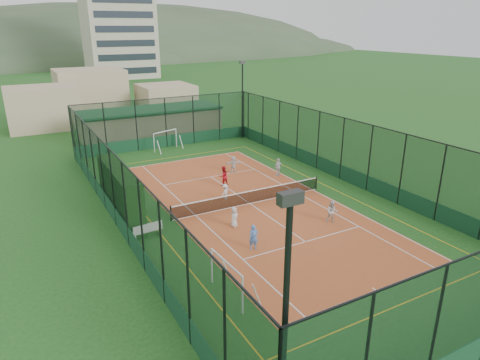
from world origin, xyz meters
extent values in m
plane|color=#1C511C|center=(0.00, 0.00, 0.00)|extent=(300.00, 300.00, 0.00)
cube|color=#A24924|center=(0.00, 0.00, 0.01)|extent=(11.17, 23.97, 0.01)
cube|color=beige|center=(12.00, 82.00, 15.00)|extent=(15.00, 12.00, 30.00)
cube|color=black|center=(-8.30, 2.36, 1.63)|extent=(1.12, 7.44, 3.26)
imported|color=silver|center=(-2.66, -2.68, 0.65)|extent=(0.75, 0.70, 1.29)
imported|color=#4D84DA|center=(-3.03, -5.67, 0.73)|extent=(0.60, 0.47, 1.45)
imported|color=silver|center=(3.02, -5.08, 0.73)|extent=(0.89, 0.86, 1.45)
imported|color=white|center=(-1.19, 1.47, 0.60)|extent=(0.88, 0.78, 1.18)
imported|color=silver|center=(4.97, 3.97, 0.76)|extent=(0.94, 0.54, 1.51)
imported|color=white|center=(2.17, 6.56, 0.73)|extent=(1.39, 0.70, 1.44)
imported|color=red|center=(0.00, 4.11, 0.79)|extent=(0.82, 0.67, 1.56)
sphere|color=#CCE033|center=(-0.07, 2.01, 0.04)|extent=(0.07, 0.07, 0.07)
sphere|color=#CCE033|center=(2.49, 1.24, 0.04)|extent=(0.07, 0.07, 0.07)
sphere|color=#CCE033|center=(-2.43, 1.45, 0.04)|extent=(0.07, 0.07, 0.07)
sphere|color=#CCE033|center=(-3.34, 1.92, 0.04)|extent=(0.07, 0.07, 0.07)
sphere|color=#CCE033|center=(-2.63, 1.98, 0.04)|extent=(0.07, 0.07, 0.07)
sphere|color=#CCE033|center=(-2.16, 1.65, 0.04)|extent=(0.07, 0.07, 0.07)
camera|label=1|loc=(-13.82, -23.79, 11.72)|focal=32.00mm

